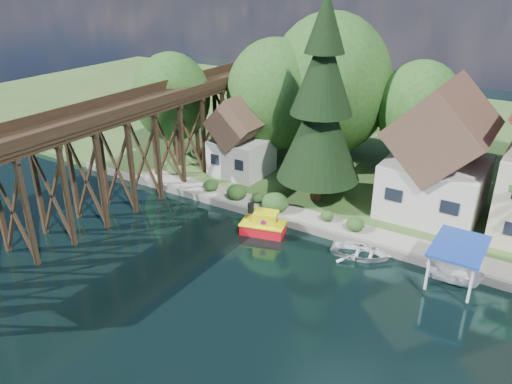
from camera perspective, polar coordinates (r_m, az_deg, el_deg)
ground at (r=33.61m, az=0.21°, el=-10.32°), size 140.00×140.00×0.00m
bank at (r=62.18m, az=17.26°, el=5.58°), size 140.00×52.00×0.50m
seawall at (r=38.13m, az=11.84°, el=-5.78°), size 60.00×0.40×0.62m
promenade at (r=38.61m, az=15.35°, el=-5.39°), size 50.00×2.60×0.06m
trestle_bridge at (r=44.15m, az=-13.97°, el=5.45°), size 4.12×44.18×9.30m
house_left at (r=42.50m, az=20.15°, el=3.62°), size 7.64×8.64×11.02m
shed at (r=48.28m, az=-1.65°, el=5.88°), size 5.09×5.40×7.85m
bg_trees at (r=48.18m, az=15.07°, el=9.31°), size 49.90×13.30×10.57m
shrubs at (r=41.94m, az=1.65°, el=-0.90°), size 15.76×2.47×1.70m
conifer at (r=41.21m, az=7.48°, el=9.70°), size 7.03×7.03×17.31m
tugboat at (r=38.96m, az=0.88°, el=-3.77°), size 3.84×2.74×2.51m
boat_white_a at (r=36.90m, az=11.93°, el=-6.63°), size 4.89×3.92×0.90m
boat_canopy at (r=35.28m, az=21.81°, el=-8.01°), size 3.72×4.60×2.96m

